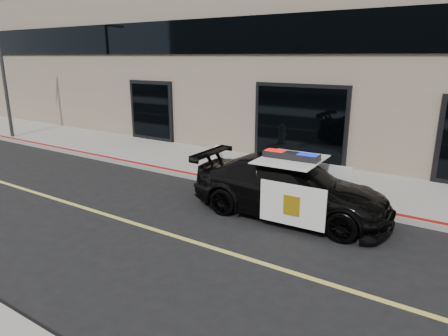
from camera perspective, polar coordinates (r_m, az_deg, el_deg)
The scene contains 5 objects.
ground at distance 8.39m, azimuth -2.46°, elevation -11.09°, with size 120.00×120.00×0.00m, color black.
sidewalk_n at distance 12.68m, azimuth 11.53°, elevation -1.59°, with size 60.00×3.50×0.15m, color gray.
police_car at distance 9.79m, azimuth 9.38°, elevation -2.77°, with size 2.42×4.99×1.59m.
fire_hydrant at distance 13.07m, azimuth -1.01°, elevation 1.42°, with size 0.39×0.54×0.86m.
street_light at distance 20.88m, azimuth -29.19°, elevation 11.98°, with size 0.15×1.37×5.38m.
Camera 1 is at (4.41, -6.05, 3.78)m, focal length 32.00 mm.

